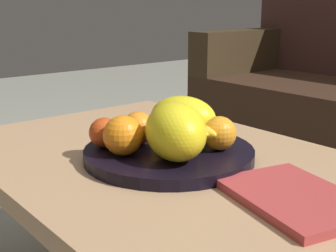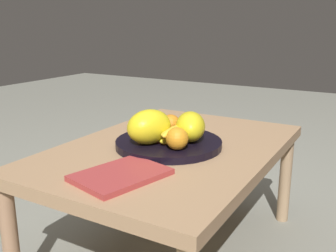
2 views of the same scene
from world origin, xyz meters
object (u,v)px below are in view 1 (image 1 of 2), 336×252
Objects in this scene: fruit_bowl at (168,154)px; banana_bunch at (191,133)px; melon_large_front at (183,118)px; orange_front at (219,133)px; apple_front at (104,133)px; magazine at (295,197)px; orange_left at (138,128)px; coffee_table at (164,176)px; melon_smaller_beside at (176,132)px; orange_right at (123,135)px.

fruit_bowl is 2.19× the size of banana_bunch.
fruit_bowl is at bearing -65.94° from melon_large_front.
orange_front reaches higher than apple_front.
banana_bunch is (0.02, 0.05, 0.04)m from fruit_bowl.
orange_front reaches higher than magazine.
orange_left is at bearing 71.13° from apple_front.
apple_front is (-0.06, -0.17, -0.02)m from melon_large_front.
orange_left is 0.29× the size of magazine.
melon_large_front is at bearing 102.68° from coffee_table.
melon_smaller_beside is at bearing -47.43° from melon_large_front.
melon_large_front is 2.36× the size of apple_front.
orange_right reaches higher than magazine.
melon_smaller_beside is at bearing -2.59° from orange_left.
orange_right is at bearing -95.03° from coffee_table.
orange_left is (-0.04, -0.10, -0.01)m from melon_large_front.
melon_smaller_beside is 0.14m from orange_left.
apple_front is at bearing -147.95° from magazine.
orange_left reaches higher than fruit_bowl.
melon_smaller_beside is at bearing 22.76° from apple_front.
orange_front is at bearing 38.89° from coffee_table.
orange_left reaches higher than magazine.
orange_right is 1.26× the size of apple_front.
melon_large_front is (-0.02, 0.07, 0.12)m from coffee_table.
magazine reaches higher than coffee_table.
apple_front is at bearing -108.87° from orange_left.
orange_left is at bearing 177.41° from melon_smaller_beside.
apple_front is at bearing -157.24° from melon_smaller_beside.
magazine is at bearing 8.23° from orange_left.
melon_large_front is 0.14m from melon_smaller_beside.
apple_front reaches higher than fruit_bowl.
melon_large_front reaches higher than apple_front.
melon_large_front is 0.17m from orange_right.
orange_front is (0.08, 0.08, 0.05)m from fruit_bowl.
orange_right is at bearing -58.00° from orange_left.
banana_bunch is at bearing -170.03° from magazine.
orange_right is (-0.01, -0.10, 0.11)m from coffee_table.
orange_right reaches higher than apple_front.
orange_left is at bearing 122.00° from orange_right.
orange_left is at bearing -157.32° from magazine.
melon_large_front reaches higher than banana_bunch.
melon_large_front is 0.11m from orange_front.
magazine is at bearing 4.77° from fruit_bowl.
apple_front reaches higher than magazine.
magazine is (0.33, 0.02, 0.05)m from coffee_table.
melon_smaller_beside is 0.95× the size of banana_bunch.
banana_bunch reaches higher than magazine.
orange_left is 0.12m from banana_bunch.
apple_front is 0.26× the size of magazine.
magazine is at bearing -4.47° from banana_bunch.
coffee_table is at bearing 30.93° from orange_left.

